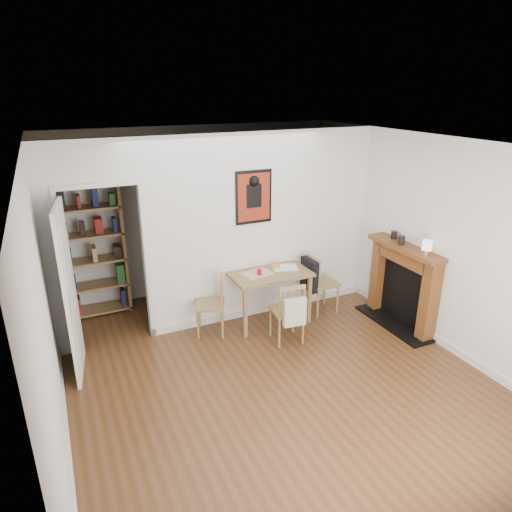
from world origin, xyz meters
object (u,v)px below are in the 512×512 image
chair_left (210,305)px  ceramic_jar_a (401,240)px  dining_table (269,278)px  mantel_lamp (427,246)px  ceramic_jar_b (394,235)px  fireplace (404,283)px  chair_right (321,283)px  orange_fruit (277,265)px  chair_front (287,311)px  bookshelf (93,248)px  red_glass (259,272)px  notebook (285,267)px

chair_left → ceramic_jar_a: bearing=-17.5°
dining_table → mantel_lamp: size_ratio=5.58×
ceramic_jar_a → ceramic_jar_b: 0.24m
fireplace → ceramic_jar_a: bearing=126.2°
chair_right → orange_fruit: (-0.66, 0.13, 0.33)m
chair_left → ceramic_jar_b: 2.70m
chair_left → chair_front: chair_front is taller
chair_front → bookshelf: 2.87m
dining_table → ceramic_jar_b: size_ratio=10.48×
orange_fruit → ceramic_jar_a: size_ratio=0.76×
chair_left → fireplace: 2.65m
chair_right → red_glass: chair_right is taller
chair_left → chair_front: size_ratio=0.97×
notebook → dining_table: bearing=-175.4°
notebook → chair_left: bearing=-178.9°
orange_fruit → ceramic_jar_b: ceramic_jar_b is taller
chair_right → bookshelf: bearing=155.8°
bookshelf → ceramic_jar_a: bearing=-28.7°
bookshelf → orange_fruit: bookshelf is taller
chair_right → chair_front: size_ratio=1.04×
chair_right → mantel_lamp: mantel_lamp is taller
red_glass → notebook: (0.43, 0.07, -0.03)m
chair_right → notebook: size_ratio=2.64×
red_glass → ceramic_jar_b: bearing=-15.1°
dining_table → mantel_lamp: 2.09m
ceramic_jar_b → bookshelf: bearing=154.5°
chair_front → chair_right: bearing=32.2°
chair_right → orange_fruit: size_ratio=10.16×
bookshelf → chair_right: bearing=-24.2°
red_glass → mantel_lamp: size_ratio=0.42×
dining_table → notebook: (0.26, 0.02, 0.10)m
fireplace → orange_fruit: fireplace is taller
ceramic_jar_b → red_glass: bearing=164.9°
orange_fruit → mantel_lamp: 1.98m
chair_left → orange_fruit: orange_fruit is taller
mantel_lamp → ceramic_jar_b: 0.71m
red_glass → notebook: red_glass is taller
fireplace → orange_fruit: 1.75m
bookshelf → mantel_lamp: bearing=-34.1°
fireplace → mantel_lamp: mantel_lamp is taller
dining_table → chair_right: chair_right is taller
chair_front → mantel_lamp: 1.92m
fireplace → ceramic_jar_b: 0.67m
mantel_lamp → ceramic_jar_a: 0.47m
red_glass → ceramic_jar_b: ceramic_jar_b is taller
dining_table → chair_right: size_ratio=1.25×
chair_right → ceramic_jar_b: ceramic_jar_b is taller
chair_front → notebook: size_ratio=2.55×
chair_left → ceramic_jar_a: (2.45, -0.77, 0.80)m
dining_table → fireplace: fireplace is taller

